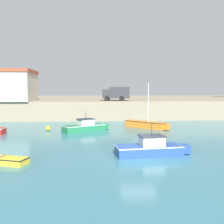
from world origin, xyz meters
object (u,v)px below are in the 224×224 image
(motorboat_green_2, at_px, (85,127))
(harbor_shed_near_wharf, at_px, (12,85))
(dinghy_yellow_4, at_px, (0,160))
(sailboat_orange_5, at_px, (146,124))
(mooring_buoy, at_px, (48,128))
(motorboat_blue_0, at_px, (151,148))
(truck_on_quay, at_px, (116,93))

(motorboat_green_2, bearing_deg, harbor_shed_near_wharf, 133.89)
(dinghy_yellow_4, bearing_deg, sailboat_orange_5, 50.05)
(mooring_buoy, bearing_deg, harbor_shed_near_wharf, 122.74)
(motorboat_blue_0, distance_m, sailboat_orange_5, 13.48)
(motorboat_green_2, distance_m, truck_on_quay, 13.65)
(motorboat_blue_0, height_order, mooring_buoy, motorboat_blue_0)
(motorboat_blue_0, height_order, harbor_shed_near_wharf, harbor_shed_near_wharf)
(sailboat_orange_5, height_order, mooring_buoy, sailboat_orange_5)
(sailboat_orange_5, height_order, truck_on_quay, sailboat_orange_5)
(motorboat_blue_0, relative_size, mooring_buoy, 9.68)
(mooring_buoy, relative_size, truck_on_quay, 0.13)
(motorboat_blue_0, height_order, dinghy_yellow_4, motorboat_blue_0)
(motorboat_blue_0, relative_size, harbor_shed_near_wharf, 0.77)
(harbor_shed_near_wharf, distance_m, truck_on_quay, 16.44)
(truck_on_quay, bearing_deg, harbor_shed_near_wharf, -179.84)
(motorboat_blue_0, distance_m, mooring_buoy, 15.27)
(harbor_shed_near_wharf, relative_size, truck_on_quay, 1.61)
(truck_on_quay, bearing_deg, motorboat_blue_0, -88.52)
(sailboat_orange_5, xyz_separation_m, truck_on_quay, (-2.86, 10.35, 3.72))
(motorboat_blue_0, bearing_deg, harbor_shed_near_wharf, 125.77)
(dinghy_yellow_4, xyz_separation_m, mooring_buoy, (0.66, 13.48, 0.05))
(motorboat_green_2, bearing_deg, truck_on_quay, 69.65)
(motorboat_blue_0, bearing_deg, mooring_buoy, 128.52)
(motorboat_green_2, xyz_separation_m, dinghy_yellow_4, (-4.99, -12.84, -0.28))
(motorboat_green_2, bearing_deg, mooring_buoy, 171.65)
(motorboat_blue_0, xyz_separation_m, harbor_shed_near_wharf, (-17.00, 23.60, 4.90))
(dinghy_yellow_4, relative_size, sailboat_orange_5, 0.72)
(motorboat_blue_0, xyz_separation_m, motorboat_green_2, (-5.18, 11.31, 0.01))
(motorboat_blue_0, xyz_separation_m, mooring_buoy, (-9.51, 11.95, -0.22))
(dinghy_yellow_4, relative_size, mooring_buoy, 6.88)
(motorboat_blue_0, bearing_deg, dinghy_yellow_4, -171.44)
(motorboat_blue_0, distance_m, harbor_shed_near_wharf, 29.49)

